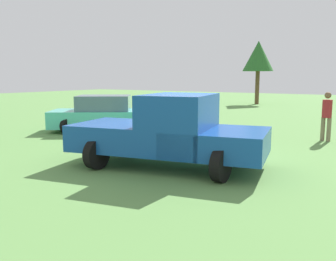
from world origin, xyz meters
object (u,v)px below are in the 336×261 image
Objects in this scene: pickup_truck at (173,130)px; tree_side at (258,57)px; sedan_near at (109,115)px; person_bystander at (327,114)px.

pickup_truck is 1.00× the size of tree_side.
pickup_truck is 1.02× the size of sedan_near.
pickup_truck is at bearing -69.13° from sedan_near.
sedan_near is at bearing -1.25° from tree_side.
person_bystander is at bearing -19.26° from sedan_near.
sedan_near is 0.98× the size of tree_side.
tree_side reaches higher than pickup_truck.
pickup_truck is 21.88m from tree_side.
tree_side is at bearing 54.30° from sedan_near.
sedan_near is 17.68m from tree_side.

